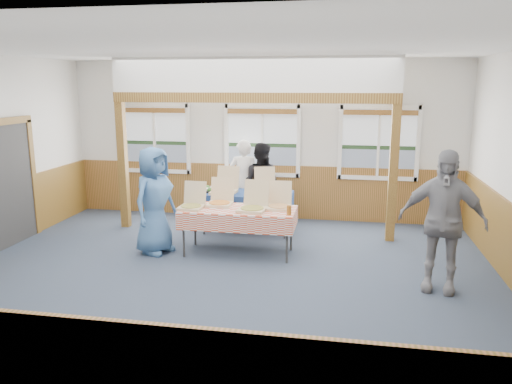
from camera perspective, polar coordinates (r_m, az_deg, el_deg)
floor at (r=7.25m, az=-3.90°, el=-9.91°), size 8.00×8.00×0.00m
ceiling at (r=6.73m, az=-4.32°, el=16.22°), size 8.00×8.00×0.00m
wall_back at (r=10.20m, az=0.76°, el=5.91°), size 8.00×0.00×8.00m
wall_front at (r=3.62m, az=-17.94°, el=-6.68°), size 8.00×0.00×8.00m
wainscot_back at (r=10.35m, az=0.72°, el=0.11°), size 7.98×0.05×1.10m
cased_opening at (r=9.45m, az=-26.56°, el=0.71°), size 0.06×1.30×2.10m
window_left at (r=10.77m, az=-11.52°, el=6.43°), size 1.56×0.10×1.46m
window_mid at (r=10.15m, az=0.72°, el=6.33°), size 1.56×0.10×1.46m
window_right at (r=10.03m, az=13.85°, el=5.90°), size 1.56×0.10×1.46m
post_left at (r=9.86m, az=-14.95°, el=2.92°), size 0.15×0.15×2.40m
post_right at (r=8.97m, az=15.40°, el=2.00°), size 0.15×0.15×2.40m
cross_beam at (r=8.96m, az=-0.51°, el=10.73°), size 5.15×0.18×0.18m
table_left at (r=9.24m, az=-1.09°, el=-0.45°), size 1.79×1.03×0.76m
table_right at (r=8.07m, az=-2.04°, el=-2.32°), size 1.88×0.90×0.76m
pizza_box_a at (r=9.20m, az=-3.64°, el=0.30°), size 0.48×0.57×0.47m
pizza_box_b at (r=9.31m, az=1.14°, el=0.45°), size 0.51×0.57×0.43m
pizza_box_c at (r=8.14m, az=-7.35°, el=-1.41°), size 0.39×0.47×0.41m
pizza_box_d at (r=8.30m, az=-4.13°, el=-1.05°), size 0.40×0.49×0.43m
pizza_box_e at (r=7.92m, az=-0.36°, el=-1.66°), size 0.47×0.55×0.46m
pizza_box_f at (r=8.07m, az=2.67°, el=-1.44°), size 0.41×0.49×0.42m
veggie_tray at (r=9.40m, az=-5.58°, el=0.28°), size 0.39×0.39×0.09m
drink_glass at (r=7.67m, az=3.79°, el=-2.10°), size 0.07×0.07×0.15m
woman_white at (r=9.94m, az=-1.41°, el=1.25°), size 0.65×0.48×1.66m
woman_black at (r=9.87m, az=0.52°, el=1.03°), size 0.89×0.75×1.61m
man_blue at (r=8.26m, az=-11.51°, el=-0.95°), size 0.82×1.00×1.76m
person_grey at (r=7.03m, az=20.49°, el=-3.14°), size 1.20×0.71×1.92m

